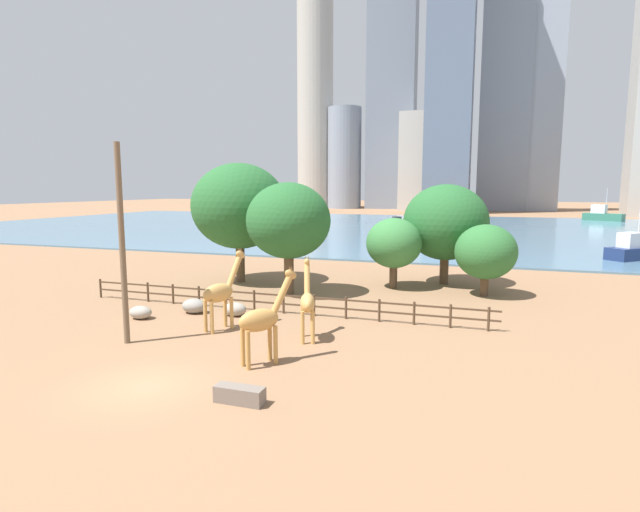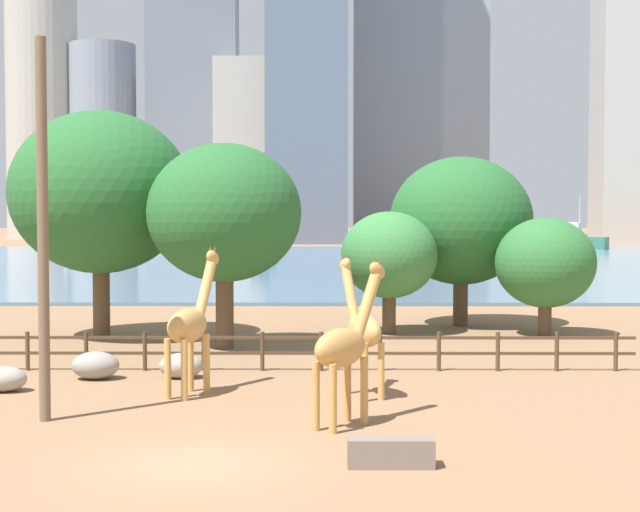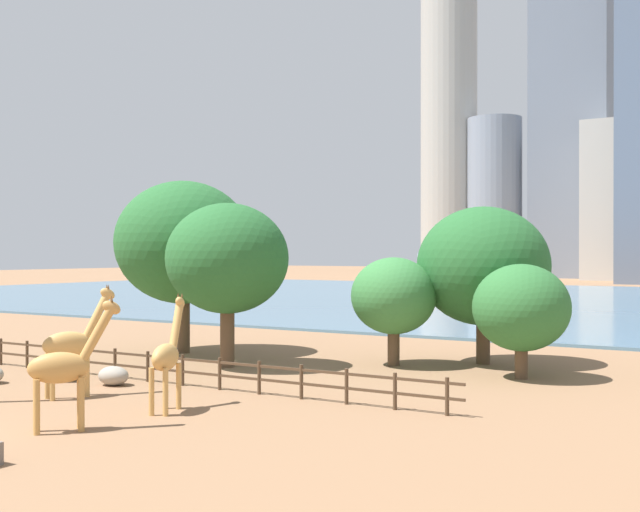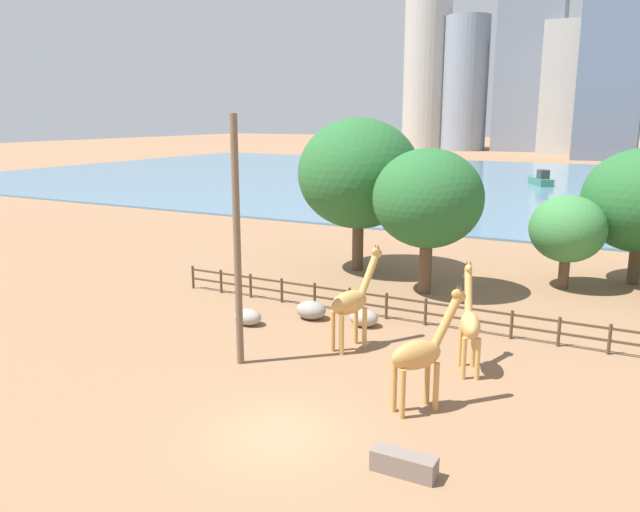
{
  "view_description": "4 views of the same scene",
  "coord_description": "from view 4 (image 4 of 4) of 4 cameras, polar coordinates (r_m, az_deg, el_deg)",
  "views": [
    {
      "loc": [
        12.19,
        -15.09,
        7.52
      ],
      "look_at": [
        3.32,
        11.05,
        3.74
      ],
      "focal_mm": 28.0,
      "sensor_mm": 36.0,
      "label": 1
    },
    {
      "loc": [
        2.8,
        -20.3,
        5.31
      ],
      "look_at": [
        2.53,
        21.51,
        3.38
      ],
      "focal_mm": 55.0,
      "sensor_mm": 36.0,
      "label": 2
    },
    {
      "loc": [
        22.89,
        -13.24,
        5.49
      ],
      "look_at": [
        1.89,
        20.9,
        5.35
      ],
      "focal_mm": 45.0,
      "sensor_mm": 36.0,
      "label": 3
    },
    {
      "loc": [
        9.27,
        -14.77,
        9.54
      ],
      "look_at": [
        -3.54,
        9.48,
        3.37
      ],
      "focal_mm": 35.0,
      "sensor_mm": 36.0,
      "label": 4
    }
  ],
  "objects": [
    {
      "name": "ground_plane",
      "position": [
        95.7,
        22.27,
        6.02
      ],
      "size": [
        400.0,
        400.0,
        0.0
      ],
      "primitive_type": "plane",
      "color": "#8C6647"
    },
    {
      "name": "harbor_water",
      "position": [
        92.72,
        22.08,
        5.92
      ],
      "size": [
        180.0,
        86.0,
        0.2
      ],
      "primitive_type": "cube",
      "color": "slate",
      "rests_on": "ground"
    },
    {
      "name": "giraffe_tall",
      "position": [
        20.79,
        9.18,
        -8.83
      ],
      "size": [
        2.15,
        2.59,
        4.15
      ],
      "rotation": [
        0.0,
        0.0,
        0.92
      ],
      "color": "#C18C47",
      "rests_on": "ground"
    },
    {
      "name": "giraffe_companion",
      "position": [
        25.91,
        2.95,
        -4.19
      ],
      "size": [
        1.53,
        2.92,
        4.28
      ],
      "rotation": [
        0.0,
        0.0,
        1.21
      ],
      "color": "tan",
      "rests_on": "ground"
    },
    {
      "name": "giraffe_young",
      "position": [
        24.26,
        13.53,
        -6.01
      ],
      "size": [
        1.44,
        2.67,
        4.06
      ],
      "rotation": [
        0.0,
        0.0,
        1.94
      ],
      "color": "tan",
      "rests_on": "ground"
    },
    {
      "name": "utility_pole",
      "position": [
        23.81,
        -7.59,
        1.14
      ],
      "size": [
        0.28,
        0.28,
        9.64
      ],
      "primitive_type": "cylinder",
      "color": "brown",
      "rests_on": "ground"
    },
    {
      "name": "boulder_near_fence",
      "position": [
        30.04,
        -0.83,
        -4.96
      ],
      "size": [
        1.5,
        1.17,
        0.88
      ],
      "primitive_type": "ellipsoid",
      "color": "gray",
      "rests_on": "ground"
    },
    {
      "name": "boulder_by_pole",
      "position": [
        29.11,
        4.01,
        -5.65
      ],
      "size": [
        1.39,
        1.06,
        0.8
      ],
      "primitive_type": "ellipsoid",
      "color": "gray",
      "rests_on": "ground"
    },
    {
      "name": "boulder_small",
      "position": [
        29.42,
        -6.62,
        -5.56
      ],
      "size": [
        1.36,
        1.0,
        0.75
      ],
      "primitive_type": "ellipsoid",
      "color": "gray",
      "rests_on": "ground"
    },
    {
      "name": "feeding_trough",
      "position": [
        18.02,
        7.68,
        -18.3
      ],
      "size": [
        1.8,
        0.6,
        0.6
      ],
      "primitive_type": "cube",
      "color": "#72665B",
      "rests_on": "ground"
    },
    {
      "name": "enclosure_fence",
      "position": [
        29.7,
        8.13,
        -4.65
      ],
      "size": [
        26.12,
        0.14,
        1.3
      ],
      "color": "#4C3826",
      "rests_on": "ground"
    },
    {
      "name": "tree_right_tall",
      "position": [
        33.94,
        9.84,
        5.18
      ],
      "size": [
        5.93,
        5.93,
        7.91
      ],
      "color": "brown",
      "rests_on": "ground"
    },
    {
      "name": "tree_left_small",
      "position": [
        37.32,
        21.7,
        2.29
      ],
      "size": [
        4.17,
        4.17,
        5.29
      ],
      "color": "brown",
      "rests_on": "ground"
    },
    {
      "name": "tree_right_small",
      "position": [
        38.66,
        3.56,
        7.51
      ],
      "size": [
        7.51,
        7.51,
        9.47
      ],
      "color": "brown",
      "rests_on": "ground"
    },
    {
      "name": "boat_sailboat",
      "position": [
        91.52,
        19.58,
        6.56
      ],
      "size": [
        3.96,
        5.2,
        2.18
      ],
      "rotation": [
        0.0,
        0.0,
        2.08
      ],
      "color": "#337259",
      "rests_on": "harbor_water"
    },
    {
      "name": "boat_barge",
      "position": [
        123.66,
        9.58,
        8.59
      ],
      "size": [
        6.25,
        4.79,
        5.37
      ],
      "rotation": [
        0.0,
        0.0,
        3.65
      ],
      "color": "#B22D28",
      "rests_on": "harbor_water"
    },
    {
      "name": "skyline_tower_short",
      "position": [
        174.17,
        21.41,
        14.01
      ],
      "size": [
        9.59,
        14.05,
        32.24
      ],
      "primitive_type": "cube",
      "color": "#B7B2A8",
      "rests_on": "ground"
    },
    {
      "name": "skyline_block_wide",
      "position": [
        185.2,
        13.15,
        15.04
      ],
      "size": [
        12.3,
        12.3,
        36.35
      ],
      "primitive_type": "cylinder",
      "color": "gray",
      "rests_on": "ground"
    }
  ]
}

